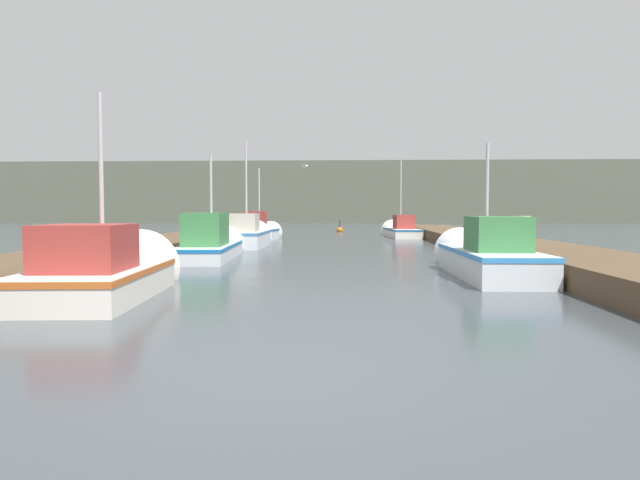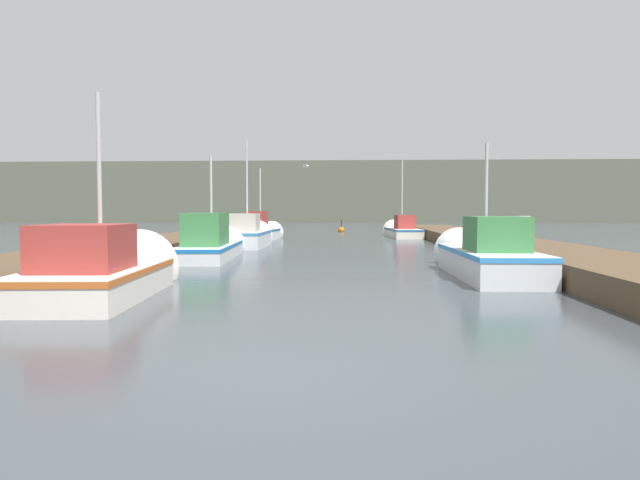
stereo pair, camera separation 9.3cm
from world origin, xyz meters
TOP-DOWN VIEW (x-y plane):
  - ground_plane at (0.00, 0.00)m, footprint 200.00×200.00m
  - dock_left at (-6.22, 16.00)m, footprint 2.89×40.00m
  - dock_right at (6.22, 16.00)m, footprint 2.89×40.00m
  - distant_shore_ridge at (0.00, 73.15)m, footprint 120.00×16.00m
  - fishing_boat_0 at (-3.79, 5.15)m, footprint 2.11×4.83m
  - fishing_boat_1 at (3.90, 8.83)m, footprint 1.61×5.85m
  - fishing_boat_2 at (-3.80, 13.43)m, footprint 1.88×6.38m
  - fishing_boat_3 at (-3.64, 19.07)m, footprint 1.67×4.84m
  - fishing_boat_4 at (-3.90, 24.52)m, footprint 1.79×5.29m
  - fishing_boat_5 at (3.70, 28.42)m, footprint 1.89×6.13m
  - mooring_piling_1 at (5.00, 9.32)m, footprint 0.34×0.34m
  - channel_buoy at (0.11, 35.62)m, footprint 0.46×0.46m
  - seagull_lead at (-1.30, 21.02)m, footprint 0.30×0.56m

SIDE VIEW (x-z plane):
  - ground_plane at x=0.00m, z-range 0.00..0.00m
  - channel_buoy at x=0.11m, z-range -0.34..0.61m
  - dock_left at x=-6.22m, z-range 0.00..0.51m
  - dock_right at x=6.22m, z-range 0.00..0.51m
  - fishing_boat_5 at x=3.70m, z-range -2.05..2.81m
  - fishing_boat_0 at x=-3.79m, z-range -1.68..2.52m
  - fishing_boat_4 at x=-3.90m, z-range -1.61..2.47m
  - fishing_boat_2 at x=-3.80m, z-range -1.44..2.34m
  - fishing_boat_1 at x=3.90m, z-range -1.31..2.21m
  - fishing_boat_3 at x=-3.64m, z-range -2.00..2.92m
  - mooring_piling_1 at x=5.00m, z-range 0.01..1.41m
  - seagull_lead at x=-1.30m, z-range 3.51..3.63m
  - distant_shore_ridge at x=0.00m, z-range 0.00..7.68m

